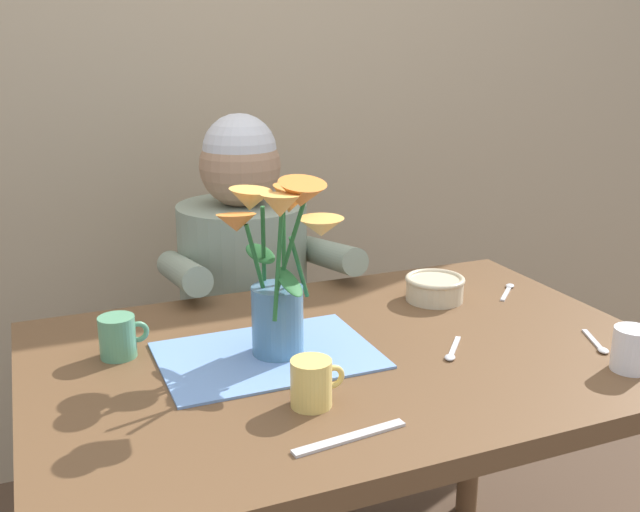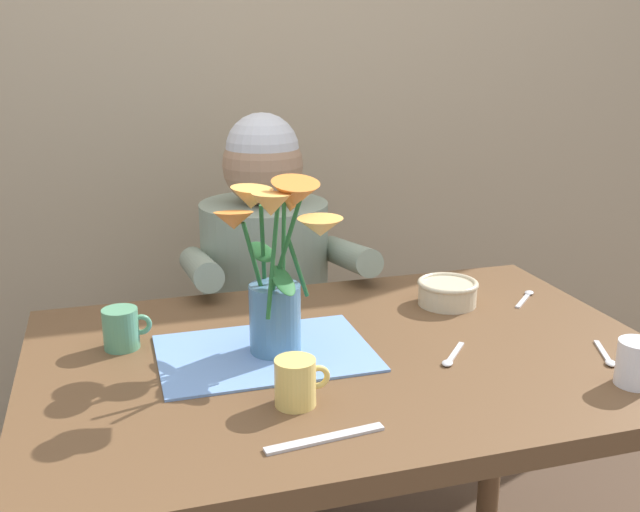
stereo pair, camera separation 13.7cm
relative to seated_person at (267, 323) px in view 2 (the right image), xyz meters
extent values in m
cube|color=tan|center=(0.03, 0.43, 0.69)|extent=(4.00, 0.10, 2.50)
cube|color=brown|center=(0.03, -0.62, 0.16)|extent=(1.20, 0.80, 0.04)
cylinder|color=brown|center=(-0.51, -0.28, -0.21)|extent=(0.06, 0.06, 0.70)
cylinder|color=brown|center=(0.57, -0.28, -0.21)|extent=(0.06, 0.06, 0.70)
cylinder|color=#4C4C56|center=(0.00, 0.00, -0.36)|extent=(0.30, 0.30, 0.40)
cylinder|color=gray|center=(0.00, 0.00, 0.09)|extent=(0.34, 0.34, 0.50)
sphere|color=#A37A5B|center=(0.00, 0.00, 0.44)|extent=(0.21, 0.21, 0.21)
sphere|color=silver|center=(0.00, 0.00, 0.48)|extent=(0.19, 0.19, 0.19)
cylinder|color=gray|center=(-0.19, -0.14, 0.22)|extent=(0.07, 0.33, 0.12)
cylinder|color=gray|center=(0.19, -0.14, 0.22)|extent=(0.07, 0.33, 0.12)
cube|color=#6B93D1|center=(-0.13, -0.58, 0.18)|extent=(0.40, 0.28, 0.00)
cylinder|color=teal|center=(-0.11, -0.58, 0.25)|extent=(0.10, 0.10, 0.14)
cylinder|color=#23602D|center=(-0.06, -0.58, 0.34)|extent=(0.06, 0.05, 0.14)
cone|color=#EFA84C|center=(-0.02, -0.58, 0.42)|extent=(0.12, 0.12, 0.04)
sphere|color=#E5D14C|center=(-0.02, -0.58, 0.42)|extent=(0.02, 0.02, 0.02)
cylinder|color=#23602D|center=(-0.08, -0.56, 0.37)|extent=(0.03, 0.06, 0.18)
cone|color=orange|center=(-0.06, -0.53, 0.46)|extent=(0.11, 0.11, 0.06)
sphere|color=#E5D14C|center=(-0.06, -0.53, 0.47)|extent=(0.02, 0.02, 0.02)
cylinder|color=#23602D|center=(-0.12, -0.55, 0.37)|extent=(0.02, 0.04, 0.19)
cone|color=#EFA84C|center=(-0.13, -0.51, 0.46)|extent=(0.11, 0.11, 0.05)
sphere|color=#E5D14C|center=(-0.13, -0.51, 0.47)|extent=(0.02, 0.02, 0.02)
cylinder|color=#23602D|center=(-0.14, -0.58, 0.36)|extent=(0.05, 0.02, 0.16)
cone|color=orange|center=(-0.18, -0.57, 0.44)|extent=(0.09, 0.09, 0.04)
sphere|color=#E5D14C|center=(-0.18, -0.57, 0.44)|extent=(0.02, 0.02, 0.02)
cylinder|color=#23602D|center=(-0.12, -0.63, 0.38)|extent=(0.04, 0.05, 0.21)
cone|color=#EFA84C|center=(-0.13, -0.68, 0.49)|extent=(0.09, 0.09, 0.04)
sphere|color=#E5D14C|center=(-0.13, -0.68, 0.49)|extent=(0.02, 0.02, 0.02)
cylinder|color=#23602D|center=(-0.10, -0.62, 0.39)|extent=(0.07, 0.04, 0.22)
cone|color=orange|center=(-0.09, -0.66, 0.50)|extent=(0.09, 0.10, 0.06)
sphere|color=#E5D14C|center=(-0.09, -0.66, 0.50)|extent=(0.02, 0.02, 0.02)
ellipsoid|color=#23602D|center=(-0.12, -0.52, 0.36)|extent=(0.06, 0.09, 0.03)
ellipsoid|color=#23602D|center=(-0.11, -0.64, 0.34)|extent=(0.04, 0.09, 0.05)
cylinder|color=beige|center=(0.32, -0.44, 0.20)|extent=(0.13, 0.13, 0.05)
torus|color=beige|center=(0.32, -0.44, 0.23)|extent=(0.14, 0.14, 0.01)
cube|color=silver|center=(-0.11, -0.91, 0.18)|extent=(0.19, 0.04, 0.00)
cylinder|color=#E5C666|center=(-0.12, -0.79, 0.22)|extent=(0.07, 0.07, 0.08)
torus|color=#E5C666|center=(-0.09, -0.79, 0.22)|extent=(0.04, 0.01, 0.04)
cylinder|color=#569970|center=(-0.39, -0.48, 0.22)|extent=(0.07, 0.07, 0.08)
torus|color=#569970|center=(-0.35, -0.48, 0.22)|extent=(0.04, 0.01, 0.04)
cylinder|color=silver|center=(0.46, -0.89, 0.22)|extent=(0.07, 0.07, 0.08)
cube|color=silver|center=(0.22, -0.68, 0.18)|extent=(0.07, 0.08, 0.00)
ellipsoid|color=silver|center=(0.18, -0.73, 0.18)|extent=(0.03, 0.03, 0.01)
cube|color=silver|center=(0.50, -0.47, 0.18)|extent=(0.08, 0.08, 0.00)
ellipsoid|color=silver|center=(0.54, -0.43, 0.18)|extent=(0.03, 0.03, 0.01)
cube|color=silver|center=(0.49, -0.76, 0.18)|extent=(0.05, 0.10, 0.00)
ellipsoid|color=silver|center=(0.47, -0.81, 0.18)|extent=(0.03, 0.03, 0.01)
camera|label=1|loc=(-0.52, -1.78, 0.75)|focal=40.63mm
camera|label=2|loc=(-0.39, -1.82, 0.75)|focal=40.63mm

